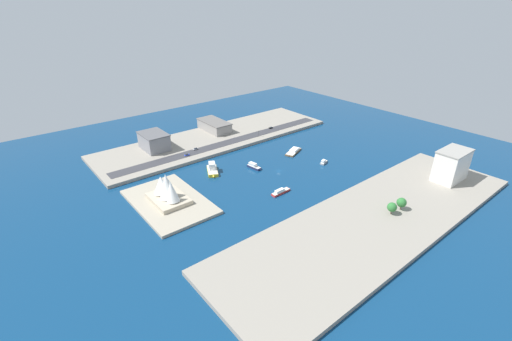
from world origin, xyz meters
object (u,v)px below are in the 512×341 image
(tugboat_red, at_px, (281,192))
(yacht_sleek_gray, at_px, (324,162))
(traffic_light_waterfront, at_px, (259,133))
(sedan_silver, at_px, (195,149))
(warehouse_low_gray, at_px, (154,141))
(opera_landmark, at_px, (167,190))
(ferry_yellow_fast, at_px, (212,169))
(hotel_broad_white, at_px, (451,165))
(carpark_squat_concrete, at_px, (214,126))
(suv_black, at_px, (271,128))
(patrol_launch_navy, at_px, (254,166))
(barge_flat_brown, at_px, (294,151))
(hatchback_blue, at_px, (187,155))

(tugboat_red, xyz_separation_m, yacht_sleek_gray, (14.29, -63.55, 0.04))
(traffic_light_waterfront, bearing_deg, sedan_silver, 80.82)
(warehouse_low_gray, xyz_separation_m, traffic_light_waterfront, (-36.62, -94.16, -3.29))
(warehouse_low_gray, distance_m, opera_landmark, 94.93)
(ferry_yellow_fast, height_order, hotel_broad_white, hotel_broad_white)
(ferry_yellow_fast, bearing_deg, tugboat_red, -161.41)
(tugboat_red, relative_size, ferry_yellow_fast, 0.83)
(yacht_sleek_gray, xyz_separation_m, carpark_squat_concrete, (123.73, 31.30, 6.51))
(suv_black, height_order, sedan_silver, sedan_silver)
(hotel_broad_white, xyz_separation_m, opera_landmark, (109.21, 180.73, -4.80))
(hotel_broad_white, distance_m, carpark_squat_concrete, 221.56)
(yacht_sleek_gray, bearing_deg, suv_black, -11.36)
(patrol_launch_navy, relative_size, hotel_broad_white, 0.53)
(barge_flat_brown, distance_m, hotel_broad_white, 127.97)
(sedan_silver, bearing_deg, warehouse_low_gray, 46.95)
(barge_flat_brown, bearing_deg, carpark_squat_concrete, 17.09)
(tugboat_red, xyz_separation_m, traffic_light_waterfront, (93.32, -55.94, 5.84))
(tugboat_red, height_order, warehouse_low_gray, warehouse_low_gray)
(traffic_light_waterfront, bearing_deg, hotel_broad_white, -161.19)
(yacht_sleek_gray, relative_size, opera_landmark, 0.33)
(barge_flat_brown, relative_size, traffic_light_waterfront, 3.40)
(tugboat_red, xyz_separation_m, suv_black, (104.23, -81.63, 2.42))
(opera_landmark, bearing_deg, barge_flat_brown, -86.78)
(sedan_silver, distance_m, traffic_light_waterfront, 67.41)
(patrol_launch_navy, distance_m, warehouse_low_gray, 98.55)
(yacht_sleek_gray, relative_size, ferry_yellow_fast, 0.50)
(barge_flat_brown, bearing_deg, suv_black, -20.87)
(carpark_squat_concrete, bearing_deg, ferry_yellow_fast, 145.96)
(sedan_silver, relative_size, traffic_light_waterfront, 0.77)
(patrol_launch_navy, height_order, ferry_yellow_fast, ferry_yellow_fast)
(sedan_silver, bearing_deg, suv_black, -89.89)
(suv_black, xyz_separation_m, sedan_silver, (-0.17, 92.15, 0.02))
(warehouse_low_gray, relative_size, suv_black, 6.51)
(ferry_yellow_fast, bearing_deg, warehouse_low_gray, 14.45)
(sedan_silver, xyz_separation_m, traffic_light_waterfront, (-10.75, -66.46, 3.40))
(hotel_broad_white, bearing_deg, tugboat_red, 58.22)
(carpark_squat_concrete, xyz_separation_m, suv_black, (-33.79, -49.38, -4.13))
(ferry_yellow_fast, xyz_separation_m, hotel_broad_white, (-129.16, -131.46, 12.24))
(yacht_sleek_gray, relative_size, hatchback_blue, 2.31)
(tugboat_red, relative_size, sedan_silver, 3.42)
(hatchback_blue, relative_size, sedan_silver, 0.89)
(yacht_sleek_gray, xyz_separation_m, suv_black, (89.94, -18.08, 2.38))
(ferry_yellow_fast, relative_size, suv_black, 4.65)
(suv_black, bearing_deg, ferry_yellow_fast, 113.33)
(tugboat_red, height_order, barge_flat_brown, tugboat_red)
(ferry_yellow_fast, relative_size, carpark_squat_concrete, 0.52)
(hotel_broad_white, xyz_separation_m, carpark_squat_concrete, (206.90, 78.93, -7.08))
(hatchback_blue, relative_size, traffic_light_waterfront, 0.69)
(yacht_sleek_gray, distance_m, suv_black, 91.77)
(suv_black, bearing_deg, barge_flat_brown, 159.13)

